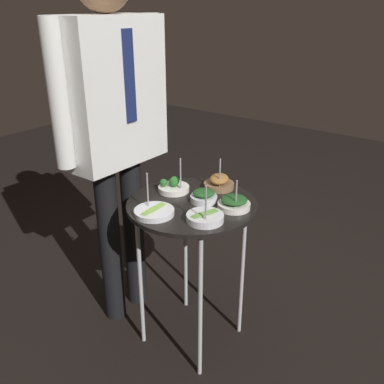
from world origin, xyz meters
name	(u,v)px	position (x,y,z in m)	size (l,w,h in m)	color
ground_plane	(192,335)	(0.00, 0.00, 0.00)	(8.00, 8.00, 0.00)	black
serving_cart	(192,217)	(0.00, 0.00, 0.67)	(0.57, 0.57, 0.74)	black
bowl_spinach_front_right	(204,196)	(0.04, -0.03, 0.77)	(0.12, 0.12, 0.06)	silver
bowl_broccoli_mid_right	(173,186)	(0.05, 0.14, 0.77)	(0.14, 0.14, 0.17)	silver
bowl_asparagus_mid_left	(154,212)	(-0.18, 0.06, 0.76)	(0.17, 0.17, 0.17)	silver
bowl_spinach_front_center	(234,203)	(0.06, -0.18, 0.77)	(0.14, 0.14, 0.14)	silver
bowl_roast_back_left	(219,183)	(0.20, -0.01, 0.77)	(0.14, 0.14, 0.16)	brown
bowl_asparagus_front_left	(205,217)	(-0.11, -0.14, 0.76)	(0.15, 0.15, 0.17)	silver
waiter_figure	(112,110)	(-0.03, 0.43, 1.09)	(0.64, 0.24, 1.73)	black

